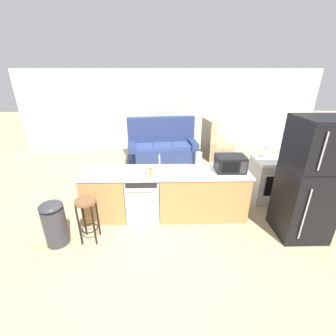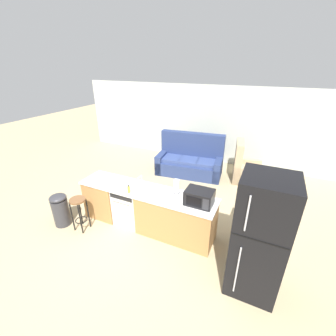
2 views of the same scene
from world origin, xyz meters
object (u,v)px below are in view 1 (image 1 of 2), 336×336
object	(u,v)px
dishwasher	(144,196)
couch	(162,148)
armchair	(214,146)
soap_bottle	(151,173)
kettle	(265,153)
bar_stool	(87,212)
microwave	(230,164)
trash_bin	(54,223)
stove_range	(271,179)
refrigerator	(309,181)
paper_towel_roll	(199,160)

from	to	relation	value
dishwasher	couch	distance (m)	2.91
dishwasher	armchair	xyz separation A→B (m)	(1.97, 3.10, -0.07)
soap_bottle	kettle	world-z (taller)	kettle
soap_bottle	bar_stool	bearing A→B (deg)	-155.47
microwave	armchair	bearing A→B (deg)	82.01
microwave	armchair	xyz separation A→B (m)	(0.44, 3.10, -0.69)
dishwasher	kettle	bearing A→B (deg)	15.58
microwave	kettle	xyz separation A→B (m)	(0.90, 0.68, -0.05)
microwave	trash_bin	world-z (taller)	microwave
microwave	couch	world-z (taller)	couch
stove_range	microwave	size ratio (longest dim) A/B	1.80
refrigerator	couch	distance (m)	4.16
refrigerator	microwave	size ratio (longest dim) A/B	3.87
dishwasher	paper_towel_roll	bearing A→B (deg)	10.19
paper_towel_roll	kettle	xyz separation A→B (m)	(1.43, 0.50, -0.05)
paper_towel_roll	microwave	bearing A→B (deg)	-19.08
kettle	trash_bin	bearing A→B (deg)	-159.53
paper_towel_roll	couch	distance (m)	2.86
soap_bottle	trash_bin	xyz separation A→B (m)	(-1.46, -0.50, -0.59)
dishwasher	microwave	bearing A→B (deg)	-0.05
dishwasher	stove_range	size ratio (longest dim) A/B	0.93
dishwasher	kettle	world-z (taller)	kettle
microwave	bar_stool	bearing A→B (deg)	-164.30
soap_bottle	kettle	distance (m)	2.45
trash_bin	couch	xyz separation A→B (m)	(1.64, 3.60, 0.02)
microwave	bar_stool	xyz separation A→B (m)	(-2.34, -0.66, -0.50)
bar_stool	armchair	world-z (taller)	armchair
dishwasher	soap_bottle	size ratio (longest dim) A/B	4.77
stove_range	bar_stool	world-z (taller)	stove_range
stove_range	kettle	bearing A→B (deg)	141.81
trash_bin	kettle	bearing A→B (deg)	20.47
bar_stool	armchair	size ratio (longest dim) A/B	0.62
microwave	bar_stool	size ratio (longest dim) A/B	0.68
bar_stool	armchair	xyz separation A→B (m)	(2.77, 3.76, -0.19)
microwave	armchair	size ratio (longest dim) A/B	0.42
kettle	trash_bin	world-z (taller)	kettle
paper_towel_roll	kettle	bearing A→B (deg)	19.21
kettle	refrigerator	bearing A→B (deg)	-82.32
dishwasher	refrigerator	distance (m)	2.71
armchair	soap_bottle	bearing A→B (deg)	-118.61
trash_bin	microwave	bearing A→B (deg)	14.18
paper_towel_roll	bar_stool	world-z (taller)	paper_towel_roll
trash_bin	couch	bearing A→B (deg)	65.52
refrigerator	armchair	xyz separation A→B (m)	(-0.63, 3.65, -0.62)
paper_towel_roll	soap_bottle	xyz separation A→B (m)	(-0.85, -0.40, -0.07)
refrigerator	bar_stool	xyz separation A→B (m)	(-3.41, -0.11, -0.43)
dishwasher	bar_stool	bearing A→B (deg)	-140.81
refrigerator	stove_range	bearing A→B (deg)	89.99
stove_range	trash_bin	distance (m)	4.11
stove_range	trash_bin	xyz separation A→B (m)	(-3.91, -1.27, -0.07)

